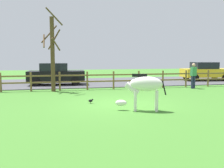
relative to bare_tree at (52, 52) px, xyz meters
The scene contains 9 objects.
ground_plane 5.99m from the bare_tree, 57.69° to the right, with size 60.00×60.00×0.00m, color #3D7528.
parking_asphalt 5.97m from the bare_tree, 57.60° to the left, with size 28.00×7.40×0.05m, color #47474C.
paddock_fence 3.39m from the bare_tree, ahead, with size 22.05×0.11×1.14m.
bare_tree is the anchor object (origin of this frame).
zebra 7.26m from the bare_tree, 60.71° to the right, with size 1.88×0.88×1.41m.
crow_on_grass 5.15m from the bare_tree, 68.55° to the right, with size 0.22×0.10×0.20m.
parked_car_black 3.61m from the bare_tree, 87.67° to the left, with size 4.09×2.06×1.56m.
parked_car_yellow 13.34m from the bare_tree, 17.63° to the left, with size 4.12×2.12×1.56m.
visitor_near_fence 9.02m from the bare_tree, ahead, with size 0.40×0.30×1.64m.
Camera 1 is at (-2.58, -10.36, 2.04)m, focal length 39.63 mm.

